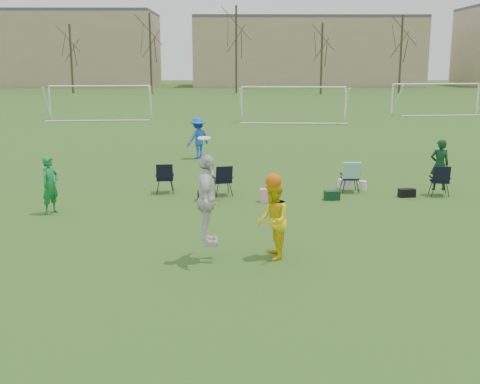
{
  "coord_description": "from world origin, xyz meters",
  "views": [
    {
      "loc": [
        -0.05,
        -10.63,
        4.12
      ],
      "look_at": [
        0.04,
        2.6,
        1.25
      ],
      "focal_mm": 45.0,
      "sensor_mm": 36.0,
      "label": 1
    }
  ],
  "objects_px": {
    "fielder_blue": "(198,138)",
    "goal_right": "(436,90)",
    "center_contest": "(238,209)",
    "fielder_green_near": "(50,185)",
    "goal_left": "(100,93)",
    "goal_mid": "(293,94)"
  },
  "relations": [
    {
      "from": "fielder_blue",
      "to": "goal_left",
      "type": "xyz_separation_m",
      "value": [
        -8.31,
        18.69,
        1.03
      ]
    },
    {
      "from": "goal_right",
      "to": "center_contest",
      "type": "bearing_deg",
      "value": -121.72
    },
    {
      "from": "center_contest",
      "to": "fielder_blue",
      "type": "bearing_deg",
      "value": 97.02
    },
    {
      "from": "goal_left",
      "to": "fielder_green_near",
      "type": "bearing_deg",
      "value": -85.34
    },
    {
      "from": "fielder_blue",
      "to": "goal_left",
      "type": "relative_size",
      "value": 0.24
    },
    {
      "from": "fielder_green_near",
      "to": "center_contest",
      "type": "xyz_separation_m",
      "value": [
        5.16,
        -4.0,
        0.3
      ]
    },
    {
      "from": "fielder_blue",
      "to": "fielder_green_near",
      "type": "bearing_deg",
      "value": 25.68
    },
    {
      "from": "fielder_green_near",
      "to": "center_contest",
      "type": "distance_m",
      "value": 6.54
    },
    {
      "from": "fielder_blue",
      "to": "goal_mid",
      "type": "xyz_separation_m",
      "value": [
        5.69,
        16.69,
        1.03
      ]
    },
    {
      "from": "center_contest",
      "to": "goal_right",
      "type": "xyz_separation_m",
      "value": [
        16.0,
        36.41,
        0.82
      ]
    },
    {
      "from": "goal_left",
      "to": "center_contest",
      "type": "bearing_deg",
      "value": -77.85
    },
    {
      "from": "goal_right",
      "to": "fielder_green_near",
      "type": "bearing_deg",
      "value": -131.15
    },
    {
      "from": "fielder_blue",
      "to": "center_contest",
      "type": "relative_size",
      "value": 0.68
    },
    {
      "from": "fielder_blue",
      "to": "center_contest",
      "type": "xyz_separation_m",
      "value": [
        1.69,
        -13.72,
        0.21
      ]
    },
    {
      "from": "goal_mid",
      "to": "goal_right",
      "type": "height_order",
      "value": "same"
    },
    {
      "from": "goal_mid",
      "to": "goal_right",
      "type": "distance_m",
      "value": 13.42
    },
    {
      "from": "fielder_blue",
      "to": "goal_right",
      "type": "distance_m",
      "value": 28.79
    },
    {
      "from": "fielder_green_near",
      "to": "goal_mid",
      "type": "xyz_separation_m",
      "value": [
        9.16,
        26.41,
        1.12
      ]
    },
    {
      "from": "fielder_green_near",
      "to": "center_contest",
      "type": "relative_size",
      "value": 0.61
    },
    {
      "from": "fielder_green_near",
      "to": "center_contest",
      "type": "bearing_deg",
      "value": -101.99
    },
    {
      "from": "goal_right",
      "to": "goal_left",
      "type": "bearing_deg",
      "value": -179.25
    },
    {
      "from": "fielder_green_near",
      "to": "goal_left",
      "type": "height_order",
      "value": "goal_left"
    }
  ]
}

